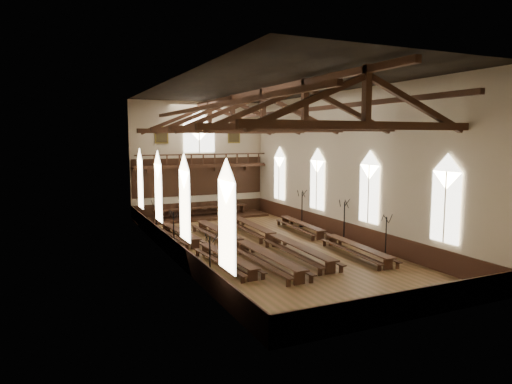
# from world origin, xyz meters

# --- Properties ---
(ground) EXTENTS (26.00, 26.00, 0.00)m
(ground) POSITION_xyz_m (0.00, 0.00, 0.00)
(ground) COLOR brown
(ground) RESTS_ON ground
(room_walls) EXTENTS (26.00, 26.00, 26.00)m
(room_walls) POSITION_xyz_m (0.00, 0.00, 6.46)
(room_walls) COLOR #BCA78E
(room_walls) RESTS_ON ground
(wainscot_band) EXTENTS (12.00, 26.00, 1.20)m
(wainscot_band) POSITION_xyz_m (0.00, 0.00, 0.60)
(wainscot_band) COLOR #33180F
(wainscot_band) RESTS_ON ground
(side_windows) EXTENTS (11.85, 19.80, 4.50)m
(side_windows) POSITION_xyz_m (-0.00, -0.00, 3.74)
(side_windows) COLOR white
(side_windows) RESTS_ON room_walls
(end_window) EXTENTS (2.80, 0.12, 3.80)m
(end_window) POSITION_xyz_m (0.00, 12.90, 7.22)
(end_window) COLOR silver
(end_window) RESTS_ON room_walls
(minstrels_gallery) EXTENTS (11.80, 1.24, 3.70)m
(minstrels_gallery) POSITION_xyz_m (0.00, 12.66, 3.91)
(minstrels_gallery) COLOR #3E2213
(minstrels_gallery) RESTS_ON room_walls
(portraits) EXTENTS (7.75, 0.09, 1.45)m
(portraits) POSITION_xyz_m (0.00, 12.90, 7.10)
(portraits) COLOR brown
(portraits) RESTS_ON room_walls
(roof_trusses) EXTENTS (11.70, 25.70, 2.80)m
(roof_trusses) POSITION_xyz_m (0.00, -0.00, 8.22)
(roof_trusses) COLOR #3E2213
(roof_trusses) RESTS_ON room_walls
(refectory_row_a) EXTENTS (1.85, 13.74, 0.67)m
(refectory_row_a) POSITION_xyz_m (-4.04, 0.33, 0.49)
(refectory_row_a) COLOR #3E2213
(refectory_row_a) RESTS_ON ground
(refectory_row_b) EXTENTS (1.66, 14.46, 0.75)m
(refectory_row_b) POSITION_xyz_m (-1.84, -0.68, 0.55)
(refectory_row_b) COLOR #3E2213
(refectory_row_b) RESTS_ON ground
(refectory_row_c) EXTENTS (1.74, 14.47, 0.75)m
(refectory_row_c) POSITION_xyz_m (0.79, 0.12, 0.55)
(refectory_row_c) COLOR #3E2213
(refectory_row_c) RESTS_ON ground
(refectory_row_d) EXTENTS (1.88, 13.87, 0.68)m
(refectory_row_d) POSITION_xyz_m (4.27, -0.84, 0.50)
(refectory_row_d) COLOR #3E2213
(refectory_row_d) RESTS_ON ground
(dais) EXTENTS (11.40, 2.92, 0.19)m
(dais) POSITION_xyz_m (-0.32, 11.40, 0.10)
(dais) COLOR #33180F
(dais) RESTS_ON ground
(high_table) EXTENTS (8.32, 1.45, 0.78)m
(high_table) POSITION_xyz_m (-0.32, 11.40, 0.85)
(high_table) COLOR #3E2213
(high_table) RESTS_ON dais
(high_chairs) EXTENTS (6.81, 0.52, 1.08)m
(high_chairs) POSITION_xyz_m (-0.32, 12.21, 0.78)
(high_chairs) COLOR #3E2213
(high_chairs) RESTS_ON dais
(candelabrum_left_near) EXTENTS (0.71, 0.75, 2.48)m
(candelabrum_left_near) POSITION_xyz_m (-5.55, -5.87, 0.75)
(candelabrum_left_near) COLOR black
(candelabrum_left_near) RESTS_ON ground
(candelabrum_left_mid) EXTENTS (0.72, 0.81, 2.65)m
(candelabrum_left_mid) POSITION_xyz_m (-5.55, 0.71, 0.80)
(candelabrum_left_mid) COLOR black
(candelabrum_left_mid) RESTS_ON ground
(candelabrum_left_far) EXTENTS (0.76, 0.79, 2.61)m
(candelabrum_left_far) POSITION_xyz_m (-5.55, 5.47, 0.79)
(candelabrum_left_far) COLOR black
(candelabrum_left_far) RESTS_ON ground
(candelabrum_right_near) EXTENTS (0.72, 0.73, 2.45)m
(candelabrum_right_near) POSITION_xyz_m (5.55, -5.08, 0.74)
(candelabrum_right_near) COLOR black
(candelabrum_right_near) RESTS_ON ground
(candelabrum_right_mid) EXTENTS (0.85, 0.81, 2.83)m
(candelabrum_right_mid) POSITION_xyz_m (5.55, -0.96, 0.86)
(candelabrum_right_mid) COLOR black
(candelabrum_right_mid) RESTS_ON ground
(candelabrum_right_far) EXTENTS (0.87, 0.83, 2.87)m
(candelabrum_right_far) POSITION_xyz_m (5.55, 4.55, 0.87)
(candelabrum_right_far) COLOR black
(candelabrum_right_far) RESTS_ON ground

